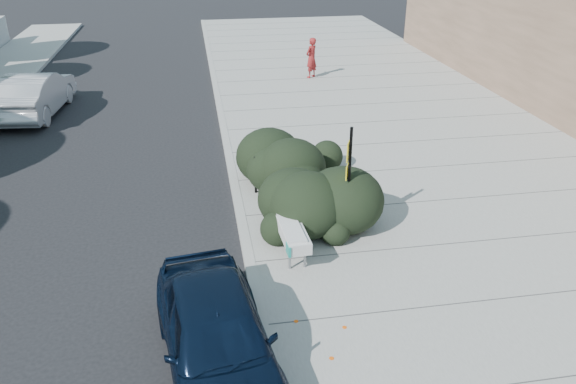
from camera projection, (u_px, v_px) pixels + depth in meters
name	position (u px, v px, depth m)	size (l,w,h in m)	color
ground	(250.00, 268.00, 11.62)	(120.00, 120.00, 0.00)	black
sidewalk_near	(418.00, 156.00, 16.84)	(11.20, 50.00, 0.15)	gray
curb_near	(231.00, 168.00, 16.00)	(0.22, 50.00, 0.17)	#9E9E99
bench	(288.00, 222.00, 11.91)	(0.59, 2.38, 0.71)	gray
bike_rack	(258.00, 166.00, 14.47)	(0.27, 0.65, 1.00)	black
sign_post	(348.00, 176.00, 11.91)	(0.15, 0.28, 2.54)	black
hedge	(306.00, 168.00, 13.76)	(2.23, 4.47, 1.67)	black
sedan_navy	(217.00, 337.00, 8.69)	(1.68, 4.17, 1.42)	black
wagon_silver	(35.00, 94.00, 20.25)	(1.64, 4.69, 1.55)	#BBBBC0
suv_silver	(11.00, 96.00, 20.42)	(2.11, 4.59, 1.27)	#A4A6A9
pedestrian	(311.00, 58.00, 24.29)	(0.62, 0.41, 1.71)	maroon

